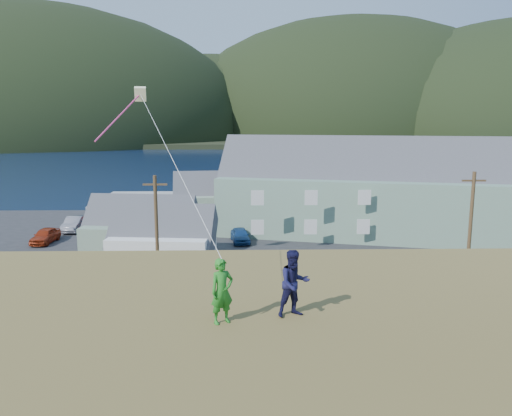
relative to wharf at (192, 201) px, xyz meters
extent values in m
plane|color=#0A1638|center=(6.00, -40.00, -0.45)|extent=(900.00, 900.00, 0.00)
cube|color=#4C3D19|center=(6.00, -42.00, -0.40)|extent=(110.00, 8.00, 0.10)
cube|color=#28282B|center=(6.00, -23.00, -0.39)|extent=(72.00, 36.00, 0.12)
cube|color=gray|center=(0.00, 0.00, 0.00)|extent=(26.00, 14.00, 0.90)
cube|color=black|center=(6.00, 290.00, 0.55)|extent=(900.00, 320.00, 2.00)
ellipsoid|color=black|center=(-114.00, 220.00, 1.55)|extent=(260.00, 234.00, 143.00)
ellipsoid|color=black|center=(-14.00, 260.00, 1.55)|extent=(200.00, 180.00, 100.00)
ellipsoid|color=black|center=(76.00, 250.00, 1.55)|extent=(230.00, 207.00, 142.60)
cube|color=gray|center=(22.79, -20.21, 2.69)|extent=(36.59, 18.23, 6.03)
cube|color=#47474C|center=(22.79, -20.21, 7.31)|extent=(37.01, 18.11, 9.81)
cube|color=slate|center=(-1.42, -28.50, 1.25)|extent=(9.51, 6.93, 3.15)
cube|color=#47474C|center=(-1.42, -28.50, 3.61)|extent=(9.98, 6.79, 5.72)
cube|color=white|center=(1.10, -32.24, 1.21)|extent=(8.19, 6.22, 3.08)
cube|color=#47474C|center=(1.10, -32.24, 3.52)|extent=(8.68, 6.17, 5.40)
cube|color=gray|center=(4.70, -12.64, 1.33)|extent=(10.95, 7.21, 3.33)
cube|color=#47474C|center=(4.70, -12.64, 3.93)|extent=(11.44, 7.18, 6.16)
cylinder|color=#47331E|center=(1.73, -38.50, 3.87)|extent=(0.24, 0.24, 8.40)
cylinder|color=#47331E|center=(22.81, -38.50, 3.97)|extent=(0.24, 0.24, 8.59)
imported|color=silver|center=(-4.01, -21.26, 0.42)|extent=(2.83, 5.54, 1.50)
imported|color=gray|center=(-10.94, -17.49, 0.45)|extent=(1.77, 4.78, 1.56)
imported|color=#A12F13|center=(-12.01, -22.84, 0.40)|extent=(1.92, 4.36, 1.46)
imported|color=maroon|center=(-8.41, -14.96, 0.46)|extent=(2.62, 5.67, 1.57)
imported|color=#A6A6AB|center=(-7.01, -20.96, 0.32)|extent=(1.40, 3.95, 1.30)
imported|color=navy|center=(7.15, -23.04, 0.38)|extent=(2.22, 4.34, 1.42)
imported|color=#396690|center=(10.91, -16.35, 0.37)|extent=(1.75, 4.31, 1.39)
imported|color=#222227|center=(2.10, -22.33, 0.33)|extent=(2.05, 4.63, 1.32)
imported|color=black|center=(1.95, -15.29, 0.45)|extent=(2.08, 4.67, 1.56)
imported|color=#227921|center=(7.02, -59.40, 7.56)|extent=(0.71, 0.63, 1.63)
imported|color=#15153B|center=(8.82, -59.00, 7.61)|extent=(1.00, 0.89, 1.72)
cube|color=#FAF7BE|center=(3.36, -50.18, 12.69)|extent=(0.51, 0.49, 0.60)
cylinder|color=#ED3E87|center=(2.76, -51.43, 11.79)|extent=(0.06, 0.06, 3.31)
cylinder|color=white|center=(5.19, -54.79, 10.53)|extent=(0.02, 0.02, 10.82)
camera|label=1|loc=(7.57, -70.99, 11.70)|focal=35.00mm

